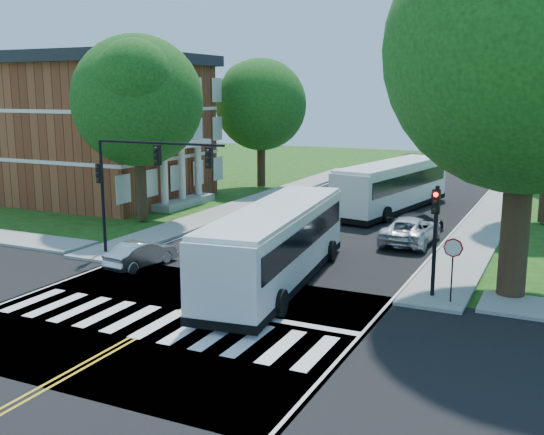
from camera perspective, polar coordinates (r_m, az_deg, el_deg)
The scene contains 22 objects.
ground at distance 23.63m, azimuth -9.39°, elevation -9.02°, with size 140.00×140.00×0.00m, color #1B4010.
road at distance 39.18m, azimuth 5.70°, elevation -0.75°, with size 14.00×96.00×0.01m, color black.
cross_road at distance 23.63m, azimuth -9.39°, elevation -9.01°, with size 60.00×12.00×0.01m, color black.
center_line at distance 42.89m, azimuth 7.51°, elevation 0.27°, with size 0.36×70.00×0.01m, color gold.
edge_line_w at distance 45.39m, azimuth -0.68°, elevation 0.98°, with size 0.12×70.00×0.01m, color silver.
edge_line_e at distance 41.38m, azimuth 16.50°, elevation -0.51°, with size 0.12×70.00×0.01m, color silver.
crosswalk at distance 23.25m, azimuth -10.10°, elevation -9.35°, with size 12.60×3.00×0.01m, color silver.
stop_bar at distance 23.27m, azimuth 0.10°, elevation -9.15°, with size 6.60×0.40×0.01m, color silver.
sidewalk_nw at distance 48.68m, azimuth -0.72°, elevation 1.75°, with size 2.60×40.00×0.15m, color gray.
sidewalk_ne at distance 44.10m, azimuth 19.04°, elevation 0.13°, with size 2.60×40.00×0.15m, color gray.
tree_ne_big at distance 26.23m, azimuth 22.03°, elevation 13.73°, with size 10.80×10.80×14.91m.
tree_west_near at distance 40.28m, azimuth -11.95°, elevation 10.18°, with size 8.00×8.00×11.40m.
tree_west_far at distance 53.70m, azimuth -0.99°, elevation 10.07°, with size 7.60×7.60×10.67m.
brick_building at distance 51.66m, azimuth -17.15°, elevation 7.78°, with size 20.00×13.00×10.80m.
signal_nw at distance 31.06m, azimuth -11.83°, elevation 4.09°, with size 7.15×0.46×5.66m.
signal_ne at distance 25.52m, azimuth 14.43°, elevation -0.77°, with size 0.30×0.46×4.40m.
stop_sign at distance 25.15m, azimuth 15.91°, elevation -3.21°, with size 0.76×0.08×2.53m.
bus_lead at distance 27.05m, azimuth 0.43°, elevation -2.34°, with size 4.32×13.07×3.32m.
bus_follow at distance 44.32m, azimuth 10.77°, elevation 2.83°, with size 4.95×13.19×3.34m.
hatchback at distance 30.48m, azimuth -11.64°, elevation -3.22°, with size 1.30×3.74×1.23m, color #ADB0B5.
suv at distance 35.19m, azimuth 12.32°, elevation -1.11°, with size 2.43×5.28×1.47m, color silver.
dark_sedan at distance 37.81m, azimuth 12.84°, elevation -0.48°, with size 1.69×4.16×1.21m, color black.
Camera 1 is at (12.80, -18.12, 8.14)m, focal length 42.00 mm.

